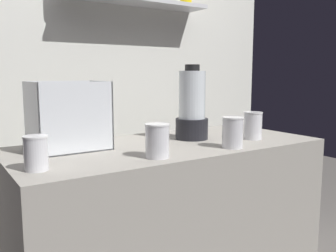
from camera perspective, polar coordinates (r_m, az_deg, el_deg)
The scene contains 8 objects.
counter at distance 1.80m, azimuth -0.00°, elevation -16.96°, with size 1.40×0.64×0.90m, color #9E998E.
back_wall_unit at distance 2.31m, azimuth -10.48°, elevation 9.25°, with size 2.60×0.24×2.50m.
carrot_display_bin at distance 1.58m, azimuth -15.49°, elevation -0.38°, with size 0.30×0.24×0.28m.
blender_pitcher at distance 1.76m, azimuth 3.76°, elevation 2.81°, with size 0.16×0.16×0.36m.
juice_cup_mango_far_left at distance 1.26m, azimuth -19.92°, elevation -4.26°, with size 0.08×0.08×0.11m.
juice_cup_orange_left at distance 1.37m, azimuth -1.68°, elevation -2.68°, with size 0.09×0.09×0.13m.
juice_cup_carrot_middle at distance 1.58m, azimuth 10.06°, elevation -1.31°, with size 0.09×0.09×0.13m.
juice_cup_beet_right at distance 1.81m, azimuth 13.11°, elevation -0.18°, with size 0.09×0.09×0.13m.
Camera 1 is at (-0.89, -1.36, 1.21)m, focal length 39.00 mm.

